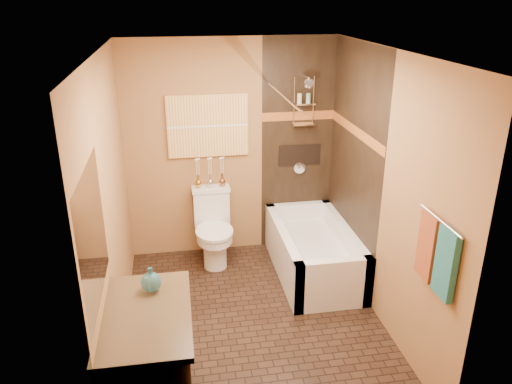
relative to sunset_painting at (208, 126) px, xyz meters
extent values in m
plane|color=black|center=(0.26, -1.48, -1.55)|extent=(3.00, 3.00, 0.00)
cube|color=#9F6D3D|center=(-0.94, -1.48, -0.30)|extent=(0.02, 3.00, 2.50)
cube|color=#9F6D3D|center=(1.46, -1.48, -0.30)|extent=(0.02, 3.00, 2.50)
cube|color=#9F6D3D|center=(0.26, 0.02, -0.30)|extent=(2.40, 0.02, 2.50)
cube|color=#9F6D3D|center=(0.26, -2.98, -0.30)|extent=(2.40, 0.02, 2.50)
plane|color=silver|center=(0.26, -1.48, 0.95)|extent=(3.00, 3.00, 0.00)
cube|color=black|center=(1.04, 0.01, -0.30)|extent=(0.85, 0.01, 2.50)
cube|color=black|center=(1.45, -0.73, -0.30)|extent=(0.01, 1.50, 2.50)
cube|color=#93401A|center=(1.04, 0.00, 0.07)|extent=(0.85, 0.01, 0.10)
cube|color=#93401A|center=(1.44, -0.73, 0.07)|extent=(0.01, 1.50, 0.10)
cube|color=black|center=(1.06, 0.01, -0.40)|extent=(0.50, 0.01, 0.25)
cylinder|color=silver|center=(1.06, -0.12, 0.53)|extent=(0.02, 0.26, 0.02)
cylinder|color=silver|center=(1.06, -0.28, 0.48)|extent=(0.11, 0.11, 0.09)
cylinder|color=silver|center=(1.06, -0.01, -0.55)|extent=(0.14, 0.02, 0.14)
cylinder|color=silver|center=(0.66, -0.73, 0.47)|extent=(0.03, 1.55, 0.03)
cylinder|color=silver|center=(1.41, -2.53, -0.10)|extent=(0.02, 0.55, 0.02)
cube|color=#1E6565|center=(1.42, -2.66, -0.37)|extent=(0.05, 0.22, 0.52)
cube|color=maroon|center=(1.42, -2.40, -0.37)|extent=(0.05, 0.22, 0.52)
cube|color=orange|center=(0.00, 0.00, 0.00)|extent=(0.90, 0.04, 0.70)
cube|color=white|center=(-0.93, -2.48, -0.05)|extent=(0.01, 1.00, 0.90)
cube|color=white|center=(1.06, -1.43, -1.27)|extent=(0.80, 0.10, 0.55)
cube|color=white|center=(1.06, -0.03, -1.27)|extent=(0.80, 0.10, 0.55)
cube|color=white|center=(0.71, -0.73, -1.27)|extent=(0.10, 1.50, 0.55)
cube|color=white|center=(1.41, -0.73, -1.27)|extent=(0.10, 1.50, 0.55)
cube|color=white|center=(1.06, -0.73, -1.38)|extent=(0.64, 1.34, 0.35)
cube|color=white|center=(0.00, -0.09, -0.95)|extent=(0.41, 0.19, 0.41)
cube|color=white|center=(0.00, -0.09, -0.72)|extent=(0.43, 0.21, 0.04)
cylinder|color=white|center=(0.00, -0.41, -1.34)|extent=(0.26, 0.26, 0.41)
cylinder|color=white|center=(0.00, -0.41, -1.16)|extent=(0.40, 0.40, 0.11)
cylinder|color=white|center=(0.00, -0.41, -1.10)|extent=(0.42, 0.42, 0.03)
cube|color=black|center=(-0.66, -2.48, -1.12)|extent=(0.60, 0.97, 0.86)
cube|color=black|center=(-0.65, -2.48, -0.67)|extent=(0.63, 1.02, 0.04)
camera|label=1|loc=(-0.39, -5.41, 1.39)|focal=35.00mm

